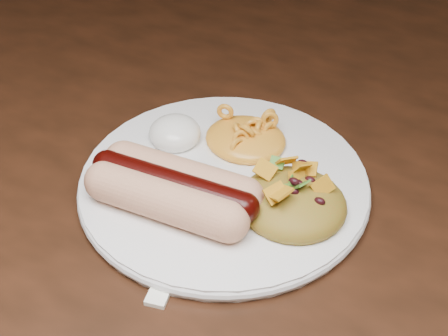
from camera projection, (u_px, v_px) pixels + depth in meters
The scene contains 7 objects.
table at pixel (355, 247), 0.60m from camera, with size 1.60×0.90×0.75m.
plate at pixel (224, 183), 0.53m from camera, with size 0.24×0.24×0.01m, color white.
hotdog at pixel (173, 188), 0.49m from camera, with size 0.12×0.07×0.03m.
mac_and_cheese at pixel (246, 130), 0.55m from camera, with size 0.07×0.07×0.03m, color #FBAA2E.
sour_cream at pixel (175, 127), 0.55m from camera, with size 0.05×0.05×0.03m, color white.
taco_salad at pixel (293, 195), 0.48m from camera, with size 0.09×0.08×0.04m.
fork at pixel (177, 254), 0.47m from camera, with size 0.02×0.15×0.00m, color white.
Camera 1 is at (0.09, -0.42, 1.11)m, focal length 50.00 mm.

